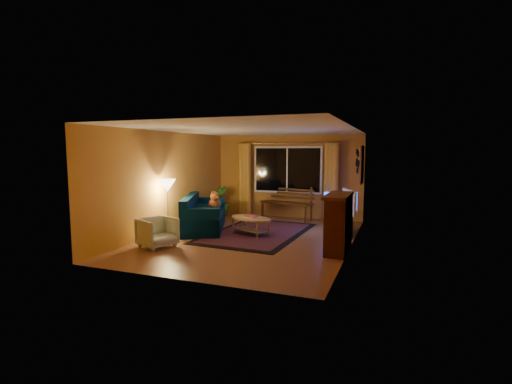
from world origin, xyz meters
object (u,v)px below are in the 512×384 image
(sofa, at_px, (204,213))
(armchair, at_px, (157,231))
(bench, at_px, (286,211))
(coffee_table, at_px, (251,226))
(floor_lamp, at_px, (168,208))
(tv_console, at_px, (344,223))

(sofa, height_order, armchair, sofa)
(bench, height_order, coffee_table, bench)
(armchair, bearing_deg, bench, 1.16)
(floor_lamp, bearing_deg, coffee_table, 20.87)
(bench, bearing_deg, coffee_table, -80.99)
(coffee_table, relative_size, tv_console, 1.00)
(bench, distance_m, armchair, 4.43)
(armchair, bearing_deg, coffee_table, -16.36)
(coffee_table, bearing_deg, armchair, -128.97)
(sofa, xyz_separation_m, floor_lamp, (-0.52, -0.86, 0.23))
(bench, height_order, floor_lamp, floor_lamp)
(bench, xyz_separation_m, floor_lamp, (-2.06, -3.07, 0.42))
(sofa, relative_size, coffee_table, 1.86)
(sofa, relative_size, armchair, 3.14)
(bench, bearing_deg, floor_lamp, -110.01)
(armchair, bearing_deg, tv_console, -29.20)
(floor_lamp, bearing_deg, bench, 56.17)
(sofa, relative_size, tv_console, 1.86)
(floor_lamp, relative_size, coffee_table, 1.14)
(armchair, bearing_deg, sofa, 20.37)
(bench, xyz_separation_m, tv_console, (1.88, -1.37, 0.00))
(sofa, bearing_deg, floor_lamp, -143.72)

